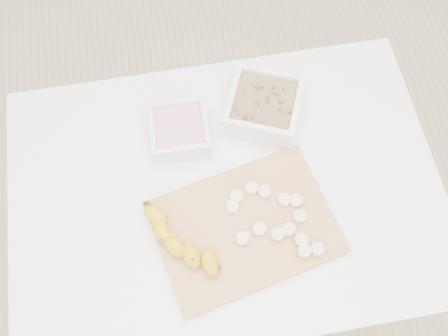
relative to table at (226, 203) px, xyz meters
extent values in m
plane|color=#C6AD89|center=(0.00, 0.00, -0.65)|extent=(3.50, 3.50, 0.00)
cube|color=white|center=(0.00, 0.00, 0.08)|extent=(1.00, 0.70, 0.04)
cylinder|color=white|center=(0.44, -0.29, -0.30)|extent=(0.05, 0.05, 0.71)
cylinder|color=white|center=(-0.44, 0.29, -0.30)|extent=(0.05, 0.05, 0.71)
cylinder|color=white|center=(0.44, 0.29, -0.30)|extent=(0.05, 0.05, 0.71)
cube|color=white|center=(-0.08, 0.16, 0.13)|extent=(0.14, 0.14, 0.06)
cube|color=pink|center=(-0.08, 0.16, 0.13)|extent=(0.12, 0.12, 0.04)
cube|color=white|center=(0.12, 0.18, 0.13)|extent=(0.22, 0.22, 0.08)
cube|color=brown|center=(0.12, 0.18, 0.14)|extent=(0.18, 0.18, 0.04)
cube|color=tan|center=(0.02, -0.10, 0.10)|extent=(0.44, 0.35, 0.01)
cylinder|color=beige|center=(0.00, -0.05, 0.12)|extent=(0.03, 0.03, 0.01)
cylinder|color=beige|center=(0.02, -0.03, 0.12)|extent=(0.03, 0.03, 0.01)
cylinder|color=beige|center=(0.06, -0.01, 0.12)|extent=(0.03, 0.03, 0.01)
cylinder|color=beige|center=(0.08, -0.03, 0.12)|extent=(0.03, 0.03, 0.01)
cylinder|color=beige|center=(0.12, -0.06, 0.12)|extent=(0.03, 0.03, 0.01)
cylinder|color=beige|center=(0.15, -0.06, 0.12)|extent=(0.03, 0.03, 0.01)
cylinder|color=beige|center=(0.15, -0.10, 0.12)|extent=(0.03, 0.03, 0.01)
cylinder|color=beige|center=(0.01, -0.13, 0.12)|extent=(0.03, 0.03, 0.01)
cylinder|color=beige|center=(0.05, -0.11, 0.12)|extent=(0.03, 0.03, 0.01)
cylinder|color=beige|center=(0.09, -0.13, 0.12)|extent=(0.03, 0.03, 0.01)
cylinder|color=beige|center=(0.12, -0.12, 0.12)|extent=(0.03, 0.03, 0.01)
cylinder|color=beige|center=(0.14, -0.15, 0.12)|extent=(0.03, 0.03, 0.01)
cylinder|color=beige|center=(0.17, -0.18, 0.12)|extent=(0.03, 0.03, 0.01)
cylinder|color=beige|center=(0.14, -0.18, 0.12)|extent=(0.03, 0.03, 0.01)
camera|label=1|loc=(-0.08, -0.40, 1.18)|focal=40.00mm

